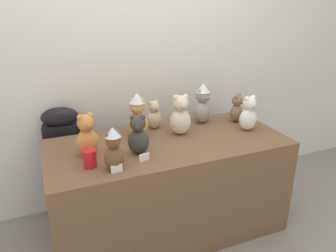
{
  "coord_description": "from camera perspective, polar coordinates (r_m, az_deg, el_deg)",
  "views": [
    {
      "loc": [
        -0.82,
        -1.72,
        1.72
      ],
      "look_at": [
        0.0,
        0.25,
        0.87
      ],
      "focal_mm": 34.89,
      "sensor_mm": 36.0,
      "label": 1
    }
  ],
  "objects": [
    {
      "name": "ground_plane",
      "position": [
        2.56,
        2.28,
        -20.46
      ],
      "size": [
        10.0,
        10.0,
        0.0
      ],
      "primitive_type": "plane",
      "color": "gray"
    },
    {
      "name": "wall_back",
      "position": [
        2.76,
        -5.16,
        12.81
      ],
      "size": [
        7.0,
        0.08,
        2.6
      ],
      "primitive_type": "cube",
      "color": "silver",
      "rests_on": "ground_plane"
    },
    {
      "name": "display_table",
      "position": [
        2.52,
        0.0,
        -10.56
      ],
      "size": [
        1.71,
        0.77,
        0.75
      ],
      "primitive_type": "cube",
      "color": "brown",
      "rests_on": "ground_plane"
    },
    {
      "name": "instrument_case",
      "position": [
        2.78,
        -17.46,
        -6.02
      ],
      "size": [
        0.29,
        0.15,
        0.94
      ],
      "rotation": [
        0.0,
        0.0,
        -0.11
      ],
      "color": "black",
      "rests_on": "ground_plane"
    },
    {
      "name": "teddy_bear_chestnut",
      "position": [
        1.95,
        -9.47,
        -3.99
      ],
      "size": [
        0.14,
        0.13,
        0.27
      ],
      "rotation": [
        0.0,
        0.0,
        0.22
      ],
      "color": "brown",
      "rests_on": "display_table"
    },
    {
      "name": "teddy_bear_mocha",
      "position": [
        2.74,
        11.91,
        2.93
      ],
      "size": [
        0.16,
        0.15,
        0.24
      ],
      "rotation": [
        0.0,
        0.0,
        0.59
      ],
      "color": "#7F6047",
      "rests_on": "display_table"
    },
    {
      "name": "teddy_bear_charcoal",
      "position": [
        2.13,
        -5.22,
        -1.72
      ],
      "size": [
        0.17,
        0.16,
        0.27
      ],
      "rotation": [
        0.0,
        0.0,
        -0.37
      ],
      "color": "#383533",
      "rests_on": "display_table"
    },
    {
      "name": "teddy_bear_sand",
      "position": [
        2.55,
        -2.49,
        1.84
      ],
      "size": [
        0.14,
        0.12,
        0.23
      ],
      "rotation": [
        0.0,
        0.0,
        0.24
      ],
      "color": "#CCB78E",
      "rests_on": "display_table"
    },
    {
      "name": "teddy_bear_cream",
      "position": [
        2.42,
        2.2,
        1.76
      ],
      "size": [
        0.17,
        0.15,
        0.31
      ],
      "rotation": [
        0.0,
        0.0,
        -0.1
      ],
      "color": "beige",
      "rests_on": "display_table"
    },
    {
      "name": "teddy_bear_ash",
      "position": [
        2.66,
        6.04,
        3.89
      ],
      "size": [
        0.18,
        0.16,
        0.33
      ],
      "rotation": [
        0.0,
        0.0,
        0.29
      ],
      "color": "gray",
      "rests_on": "display_table"
    },
    {
      "name": "teddy_bear_honey",
      "position": [
        2.38,
        -5.34,
        1.81
      ],
      "size": [
        0.2,
        0.19,
        0.33
      ],
      "rotation": [
        0.0,
        0.0,
        -0.58
      ],
      "color": "tan",
      "rests_on": "display_table"
    },
    {
      "name": "teddy_bear_snow",
      "position": [
        2.58,
        13.89,
        2.01
      ],
      "size": [
        0.16,
        0.14,
        0.28
      ],
      "rotation": [
        0.0,
        0.0,
        0.13
      ],
      "color": "white",
      "rests_on": "display_table"
    },
    {
      "name": "teddy_bear_ginger",
      "position": [
        2.16,
        -13.96,
        -1.73
      ],
      "size": [
        0.18,
        0.16,
        0.29
      ],
      "rotation": [
        0.0,
        0.0,
        0.32
      ],
      "color": "#D17F3D",
      "rests_on": "display_table"
    },
    {
      "name": "party_cup_red",
      "position": [
        2.04,
        -13.51,
        -5.56
      ],
      "size": [
        0.08,
        0.08,
        0.11
      ],
      "primitive_type": "cylinder",
      "color": "red",
      "rests_on": "display_table"
    },
    {
      "name": "name_card_front_left",
      "position": [
        1.96,
        -8.96,
        -7.37
      ],
      "size": [
        0.07,
        0.01,
        0.05
      ],
      "primitive_type": "cube",
      "rotation": [
        0.0,
        0.0,
        0.1
      ],
      "color": "white",
      "rests_on": "display_table"
    },
    {
      "name": "name_card_front_middle",
      "position": [
        2.07,
        -4.15,
        -5.45
      ],
      "size": [
        0.07,
        0.02,
        0.05
      ],
      "primitive_type": "cube",
      "rotation": [
        0.0,
        0.0,
        0.18
      ],
      "color": "white",
      "rests_on": "display_table"
    }
  ]
}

